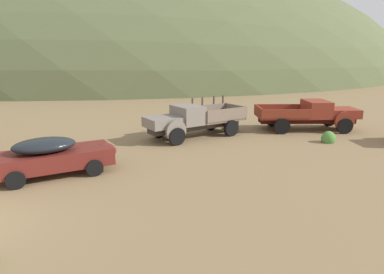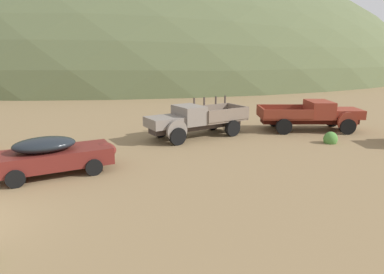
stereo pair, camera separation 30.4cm
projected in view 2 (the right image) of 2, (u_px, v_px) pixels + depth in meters
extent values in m
ellipsoid|color=#56603D|center=(151.00, 76.00, 75.66)|extent=(117.76, 81.65, 44.70)
cube|color=maroon|center=(53.00, 158.00, 13.41)|extent=(4.82, 2.79, 0.68)
ellipsoid|color=black|center=(44.00, 145.00, 13.14)|extent=(2.66, 2.06, 0.57)
ellipsoid|color=maroon|center=(104.00, 150.00, 14.30)|extent=(1.30, 1.61, 0.61)
cylinder|color=black|center=(94.00, 167.00, 13.36)|extent=(0.71, 0.36, 0.68)
cylinder|color=black|center=(86.00, 156.00, 14.88)|extent=(0.71, 0.36, 0.68)
cylinder|color=black|center=(15.00, 179.00, 12.11)|extent=(0.71, 0.36, 0.68)
cylinder|color=black|center=(15.00, 165.00, 13.63)|extent=(0.71, 0.36, 0.68)
cube|color=#3D322D|center=(197.00, 126.00, 19.59)|extent=(5.86, 2.73, 0.36)
cube|color=slate|center=(164.00, 122.00, 18.37)|extent=(2.27, 2.14, 0.55)
cube|color=#B7B2A8|center=(150.00, 124.00, 17.93)|extent=(0.43, 1.10, 0.44)
cylinder|color=slate|center=(160.00, 125.00, 19.38)|extent=(1.20, 0.55, 1.20)
cylinder|color=slate|center=(177.00, 131.00, 17.78)|extent=(1.20, 0.55, 1.20)
cube|color=slate|center=(189.00, 115.00, 19.13)|extent=(1.88, 2.22, 1.05)
cube|color=black|center=(180.00, 112.00, 18.77)|extent=(0.55, 1.53, 0.59)
cube|color=#746354|center=(219.00, 119.00, 20.36)|extent=(3.43, 2.80, 0.12)
cube|color=#746354|center=(210.00, 110.00, 21.07)|extent=(2.84, 1.03, 0.70)
cube|color=#746354|center=(229.00, 115.00, 19.45)|extent=(2.84, 1.03, 0.70)
cube|color=#746354|center=(237.00, 110.00, 20.99)|extent=(0.72, 1.90, 0.70)
cube|color=#3D322D|center=(225.00, 99.00, 21.53)|extent=(0.10, 0.10, 0.50)
cube|color=#3D322D|center=(216.00, 100.00, 21.15)|extent=(0.10, 0.10, 0.50)
cube|color=#3D322D|center=(204.00, 101.00, 20.69)|extent=(0.10, 0.10, 0.50)
cube|color=#3D322D|center=(194.00, 102.00, 20.31)|extent=(0.10, 0.10, 0.50)
cylinder|color=black|center=(160.00, 129.00, 19.49)|extent=(1.00, 0.57, 0.96)
cylinder|color=black|center=(177.00, 136.00, 17.80)|extent=(1.00, 0.57, 0.96)
cylinder|color=black|center=(213.00, 122.00, 21.43)|extent=(1.00, 0.57, 0.96)
cylinder|color=black|center=(233.00, 128.00, 19.74)|extent=(1.00, 0.57, 0.96)
cube|color=#42140D|center=(309.00, 120.00, 21.23)|extent=(6.08, 2.41, 0.36)
cube|color=maroon|center=(344.00, 113.00, 21.12)|extent=(2.27, 2.22, 0.55)
cube|color=#B7B2A8|center=(358.00, 114.00, 21.13)|extent=(0.37, 1.24, 0.44)
cylinder|color=maroon|center=(348.00, 122.00, 20.16)|extent=(1.21, 0.46, 1.20)
cylinder|color=maroon|center=(333.00, 116.00, 22.26)|extent=(1.21, 0.46, 1.20)
cube|color=maroon|center=(319.00, 109.00, 21.06)|extent=(1.85, 2.37, 1.05)
cube|color=black|center=(329.00, 106.00, 21.01)|extent=(0.47, 1.74, 0.59)
cube|color=maroon|center=(283.00, 116.00, 21.17)|extent=(3.47, 2.84, 0.12)
cube|color=maroon|center=(289.00, 114.00, 20.02)|extent=(2.98, 0.81, 0.55)
cube|color=maroon|center=(279.00, 109.00, 22.15)|extent=(2.98, 0.81, 0.55)
cube|color=maroon|center=(261.00, 111.00, 21.08)|extent=(0.61, 2.15, 0.55)
cylinder|color=black|center=(347.00, 127.00, 20.17)|extent=(1.00, 0.50, 0.96)
cylinder|color=black|center=(332.00, 120.00, 22.38)|extent=(1.00, 0.50, 0.96)
cylinder|color=black|center=(284.00, 127.00, 20.16)|extent=(1.00, 0.50, 0.96)
cylinder|color=black|center=(275.00, 120.00, 22.38)|extent=(1.00, 0.50, 0.96)
ellipsoid|color=#4C8438|center=(331.00, 141.00, 18.32)|extent=(0.57, 0.51, 0.47)
ellipsoid|color=#4C8438|center=(331.00, 140.00, 18.25)|extent=(0.59, 0.53, 0.64)
ellipsoid|color=#4C8438|center=(330.00, 139.00, 18.23)|extent=(0.77, 0.70, 0.83)
ellipsoid|color=#3D702D|center=(60.00, 146.00, 16.86)|extent=(0.99, 0.89, 0.78)
ellipsoid|color=#3D702D|center=(67.00, 146.00, 16.89)|extent=(0.88, 0.79, 0.85)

